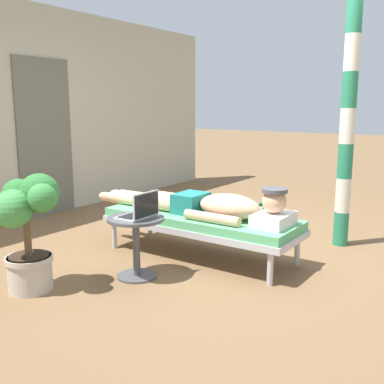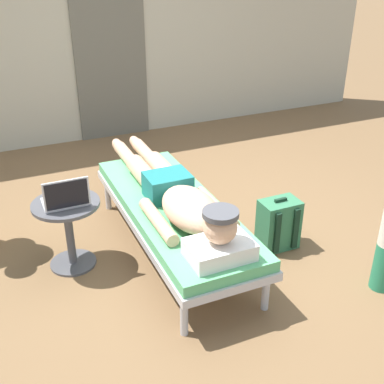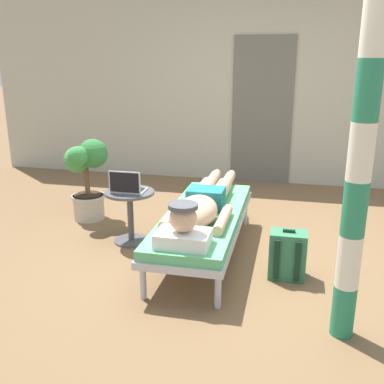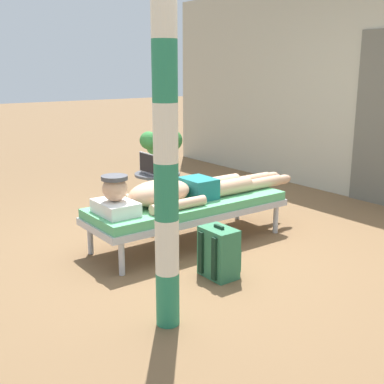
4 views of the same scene
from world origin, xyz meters
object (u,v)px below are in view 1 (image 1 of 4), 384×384
Objects in this scene: potted_plant at (28,222)px; backpack at (261,224)px; laptop at (140,211)px; lounge_chair at (200,222)px; porch_post at (347,126)px; side_table at (136,237)px; person_reclining at (208,205)px.

backpack is at bearing -22.46° from potted_plant.
potted_plant is at bearing 140.69° from laptop.
backpack reaches higher than lounge_chair.
laptop is 0.13× the size of porch_post.
side_table is at bearing -36.61° from potted_plant.
person_reclining is 4.15× the size of side_table.
lounge_chair is 6.25× the size of laptop.
potted_plant is 3.14m from porch_post.
person_reclining reaches higher than lounge_chair.
porch_post is (1.15, -1.00, 0.89)m from lounge_chair.
person_reclining is 7.00× the size of laptop.
porch_post is at bearing -32.58° from potted_plant.
backpack is 0.46× the size of potted_plant.
person_reclining is (0.00, -0.09, 0.17)m from lounge_chair.
backpack is at bearing -13.06° from person_reclining.
porch_post is (1.91, -1.10, 0.66)m from laptop.
person_reclining is 0.85m from backpack.
person_reclining is 0.81m from side_table.
laptop is (-0.76, 0.18, 0.06)m from person_reclining.
lounge_chair is 0.19m from person_reclining.
side_table is at bearing 169.24° from lounge_chair.
person_reclining is at bearing 141.32° from porch_post.
backpack is at bearing 117.14° from porch_post.
person_reclining is at bearing 166.94° from backpack.
person_reclining is 5.12× the size of backpack.
backpack is at bearing -14.96° from side_table.
person_reclining is 1.61m from potted_plant.
laptop is 0.34× the size of potted_plant.
potted_plant is at bearing 152.97° from person_reclining.
side_table is at bearing 148.95° from porch_post.
backpack is (1.53, -0.36, -0.39)m from laptop.
porch_post is at bearing -62.86° from backpack.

